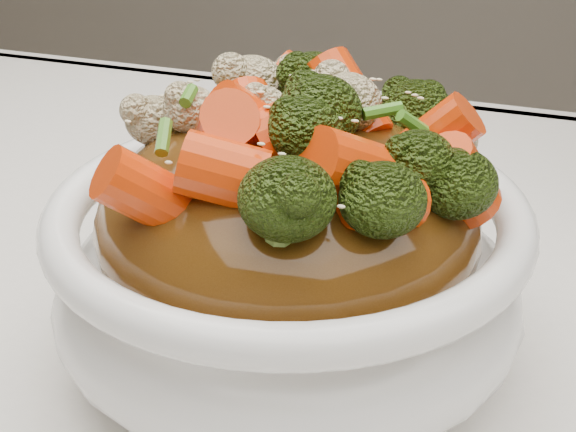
% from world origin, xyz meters
% --- Properties ---
extents(tablecloth, '(1.20, 0.80, 0.04)m').
position_xyz_m(tablecloth, '(0.00, 0.00, 0.73)').
color(tablecloth, white).
rests_on(tablecloth, dining_table).
extents(bowl, '(0.23, 0.23, 0.09)m').
position_xyz_m(bowl, '(-0.01, 0.02, 0.79)').
color(bowl, white).
rests_on(bowl, tablecloth).
extents(sauce_base, '(0.19, 0.19, 0.10)m').
position_xyz_m(sauce_base, '(-0.01, 0.02, 0.82)').
color(sauce_base, '#4D2C0D').
rests_on(sauce_base, bowl).
extents(carrots, '(0.19, 0.19, 0.05)m').
position_xyz_m(carrots, '(-0.01, 0.02, 0.89)').
color(carrots, red).
rests_on(carrots, sauce_base).
extents(broccoli, '(0.19, 0.19, 0.05)m').
position_xyz_m(broccoli, '(-0.01, 0.02, 0.89)').
color(broccoli, black).
rests_on(broccoli, sauce_base).
extents(cauliflower, '(0.19, 0.19, 0.04)m').
position_xyz_m(cauliflower, '(-0.01, 0.02, 0.88)').
color(cauliflower, beige).
rests_on(cauliflower, sauce_base).
extents(scallions, '(0.14, 0.14, 0.02)m').
position_xyz_m(scallions, '(-0.01, 0.02, 0.89)').
color(scallions, '#3C791C').
rests_on(scallions, sauce_base).
extents(sesame_seeds, '(0.17, 0.17, 0.01)m').
position_xyz_m(sesame_seeds, '(-0.01, 0.02, 0.89)').
color(sesame_seeds, beige).
rests_on(sesame_seeds, sauce_base).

